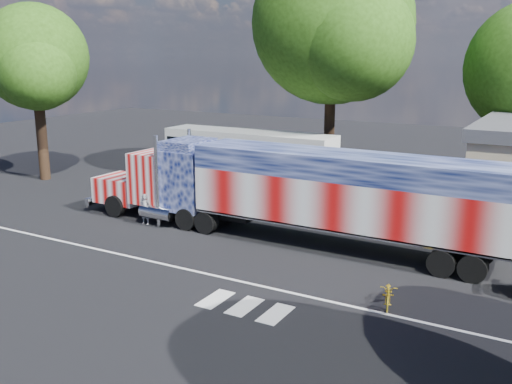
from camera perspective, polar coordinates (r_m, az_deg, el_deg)
The scene contains 8 objects.
ground at distance 25.60m, azimuth -3.34°, elevation -5.52°, with size 100.00×100.00×0.00m, color black.
lane_markings at distance 21.78m, azimuth -4.98°, elevation -9.05°, with size 30.00×2.67×0.01m.
semi_truck at distance 26.01m, azimuth 3.42°, elevation 0.20°, with size 21.45×3.39×4.57m.
coach_bus at distance 37.76m, azimuth -0.75°, elevation 3.57°, with size 11.88×2.76×3.46m.
woman at distance 29.25m, azimuth -11.03°, elevation -1.71°, with size 0.57×0.37×1.56m, color slate.
bicycle at distance 20.24m, azimuth 13.11°, elevation -9.89°, with size 0.57×1.63×0.86m, color gold.
tree_w_a at distance 40.96m, azimuth -21.18°, elevation 12.39°, with size 7.28×6.93×11.67m.
tree_n_mid at distance 38.21m, azimuth 7.87°, elevation 16.31°, with size 10.88×10.36×15.50m.
Camera 1 is at (13.25, -20.23, 8.38)m, focal length 40.00 mm.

